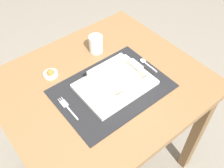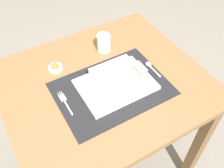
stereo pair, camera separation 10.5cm
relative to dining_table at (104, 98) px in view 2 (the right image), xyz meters
name	(u,v)px [view 2 (the right image)]	position (x,y,z in m)	size (l,w,h in m)	color
ground_plane	(106,160)	(0.00, 0.00, -0.63)	(6.00, 6.00, 0.00)	gray
dining_table	(104,98)	(0.00, 0.00, 0.00)	(0.86, 0.75, 0.75)	brown
placemat	(112,89)	(0.01, -0.06, 0.12)	(0.46, 0.33, 0.00)	black
serving_plate	(116,85)	(0.03, -0.05, 0.13)	(0.31, 0.22, 0.02)	white
porridge_bowl	(119,80)	(0.04, -0.06, 0.16)	(0.19, 0.19, 0.05)	white
fork	(65,101)	(-0.19, -0.02, 0.12)	(0.02, 0.13, 0.00)	silver
spoon	(150,66)	(0.22, -0.03, 0.13)	(0.02, 0.11, 0.01)	silver
butter_knife	(147,71)	(0.19, -0.05, 0.12)	(0.01, 0.14, 0.01)	black
bread_knife	(145,76)	(0.17, -0.07, 0.12)	(0.01, 0.13, 0.01)	#59331E
drinking_glass	(104,44)	(0.10, 0.18, 0.15)	(0.07, 0.07, 0.08)	white
condiment_saucer	(55,67)	(-0.15, 0.18, 0.13)	(0.06, 0.06, 0.03)	white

